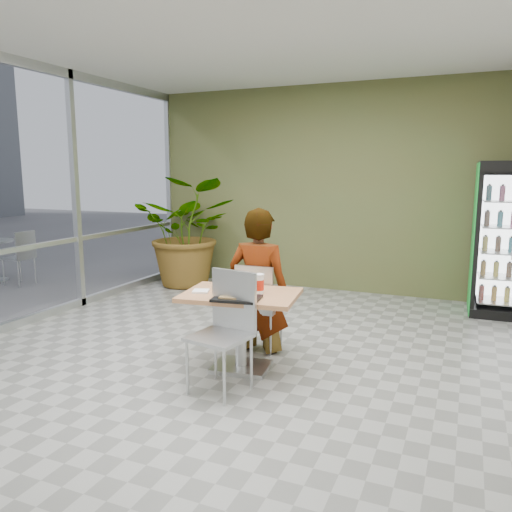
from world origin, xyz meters
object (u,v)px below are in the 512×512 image
object	(u,v)px
soda_cup	(259,284)
chair_near	(227,321)
chair_far	(257,301)
seated_woman	(259,294)
cafeteria_tray	(237,298)
dining_table	(241,315)
potted_plant	(189,232)
beverage_fridge	(511,240)

from	to	relation	value
soda_cup	chair_near	bearing A→B (deg)	-102.08
chair_far	seated_woman	world-z (taller)	seated_woman
soda_cup	cafeteria_tray	world-z (taller)	soda_cup
dining_table	potted_plant	world-z (taller)	potted_plant
chair_far	soda_cup	size ratio (longest dim) A/B	5.06
cafeteria_tray	beverage_fridge	world-z (taller)	beverage_fridge
chair_far	cafeteria_tray	xyz separation A→B (m)	(0.12, -0.76, 0.22)
dining_table	seated_woman	bearing A→B (deg)	95.36
soda_cup	seated_woman	bearing A→B (deg)	112.66
chair_near	cafeteria_tray	world-z (taller)	chair_near
seated_woman	cafeteria_tray	bearing A→B (deg)	96.99
chair_near	dining_table	bearing A→B (deg)	108.51
dining_table	chair_far	world-z (taller)	chair_far
chair_far	chair_near	xyz separation A→B (m)	(0.11, -0.93, 0.06)
seated_woman	soda_cup	size ratio (longest dim) A/B	9.86
chair_near	seated_woman	xyz separation A→B (m)	(-0.11, 0.98, 0.00)
chair_near	beverage_fridge	size ratio (longest dim) A/B	0.51
dining_table	soda_cup	size ratio (longest dim) A/B	6.24
chair_far	seated_woman	bearing A→B (deg)	-87.89
chair_far	seated_woman	xyz separation A→B (m)	(-0.00, 0.05, 0.06)
seated_woman	cafeteria_tray	xyz separation A→B (m)	(0.13, -0.81, 0.16)
chair_far	cafeteria_tray	size ratio (longest dim) A/B	2.26
beverage_fridge	potted_plant	bearing A→B (deg)	179.44
beverage_fridge	seated_woman	bearing A→B (deg)	-136.92
chair_near	soda_cup	world-z (taller)	chair_near
chair_far	beverage_fridge	size ratio (longest dim) A/B	0.46
dining_table	seated_woman	size ratio (longest dim) A/B	0.63
seated_woman	potted_plant	bearing A→B (deg)	-48.69
chair_near	cafeteria_tray	distance (m)	0.24
dining_table	potted_plant	xyz separation A→B (m)	(-2.30, 2.94, 0.36)
seated_woman	soda_cup	distance (m)	0.60
dining_table	soda_cup	xyz separation A→B (m)	(0.16, 0.05, 0.30)
chair_near	beverage_fridge	world-z (taller)	beverage_fridge
chair_far	beverage_fridge	world-z (taller)	beverage_fridge
chair_near	seated_woman	bearing A→B (deg)	106.77
dining_table	chair_near	distance (m)	0.43
cafeteria_tray	potted_plant	world-z (taller)	potted_plant
potted_plant	chair_near	bearing A→B (deg)	-54.92
seated_woman	potted_plant	size ratio (longest dim) A/B	1.01
soda_cup	potted_plant	bearing A→B (deg)	130.36
chair_far	seated_woman	size ratio (longest dim) A/B	0.51
beverage_fridge	soda_cup	bearing A→B (deg)	-129.05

